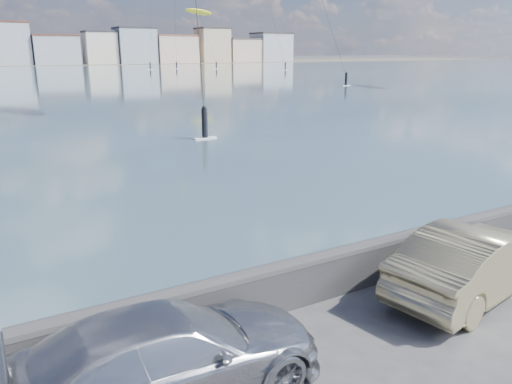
% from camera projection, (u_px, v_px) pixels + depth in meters
% --- Properties ---
extents(seawall, '(400.00, 0.36, 1.08)m').
position_uv_depth(seawall, '(245.00, 293.00, 9.84)').
color(seawall, '#28282B').
rests_on(seawall, ground).
extents(car_silver, '(5.02, 2.09, 1.45)m').
position_uv_depth(car_silver, '(168.00, 355.00, 7.62)').
color(car_silver, '#A6A8AE').
rests_on(car_silver, ground).
extents(car_champagne, '(4.97, 2.50, 1.57)m').
position_uv_depth(car_champagne, '(474.00, 260.00, 10.88)').
color(car_champagne, tan).
rests_on(car_champagne, ground).
extents(kitesurfer_11, '(10.06, 16.98, 17.09)m').
position_uv_depth(kitesurfer_11, '(199.00, 12.00, 145.01)').
color(kitesurfer_11, yellow).
rests_on(kitesurfer_11, ground).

